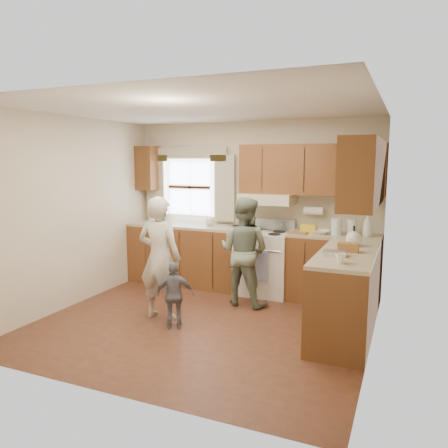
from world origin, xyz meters
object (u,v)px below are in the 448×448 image
at_px(stove, 265,262).
at_px(child, 175,295).
at_px(woman_left, 160,258).
at_px(woman_right, 244,251).

relative_size(stove, child, 1.37).
height_order(stove, woman_left, woman_left).
bearing_deg(child, woman_right, -142.32).
height_order(stove, woman_right, woman_right).
bearing_deg(woman_right, woman_left, 56.98).
height_order(woman_left, woman_right, woman_left).
distance_m(woman_left, child, 0.53).
bearing_deg(woman_left, stove, -122.83).
bearing_deg(woman_right, stove, -92.56).
relative_size(stove, woman_left, 0.71).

